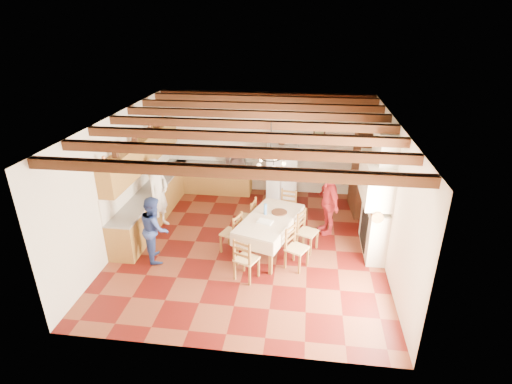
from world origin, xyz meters
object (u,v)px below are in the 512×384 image
Objects in this scene: person_woman_red at (328,202)px; dining_table at (270,221)px; hutch at (363,173)px; chair_right_near at (297,248)px; chair_left_far at (247,217)px; person_man at (158,194)px; chair_end_far at (287,209)px; chair_end_near at (247,258)px; chair_right_far at (308,231)px; refrigerator at (282,173)px; person_woman_blue at (155,228)px; microwave at (236,160)px; chair_left_near at (231,232)px.

dining_table is at bearing -74.52° from person_woman_red.
chair_right_near is at bearing -122.98° from hutch.
dining_table is 0.92m from chair_left_far.
person_man reaches higher than chair_left_far.
chair_end_far is at bearing -69.79° from person_man.
dining_table is 2.21× the size of chair_end_near.
chair_left_far is at bearing -153.25° from hutch.
dining_table is 2.21× the size of chair_end_far.
chair_right_near is 0.75m from chair_right_far.
hutch is at bearing -1.58° from chair_right_near.
person_woman_blue is (-2.53, -3.39, -0.11)m from refrigerator.
chair_end_near is (-1.00, -0.52, 0.00)m from chair_right_near.
microwave is (-1.63, 1.92, 0.58)m from chair_end_far.
dining_table is 2.95m from person_man.
person_woman_blue reaches higher than microwave.
chair_right_near is 3.77m from person_man.
refrigerator is 1.77× the size of chair_left_near.
hutch is 1.49× the size of person_woman_blue.
person_woman_blue is (-2.77, -1.80, 0.26)m from chair_end_far.
microwave reaches higher than chair_left_far.
person_man is at bearing -147.41° from refrigerator.
chair_left_near and chair_end_near have the same top height.
dining_table is at bearing -68.60° from microwave.
microwave reaches higher than chair_end_near.
person_man is 4.19m from person_woman_red.
person_woman_blue is (-1.59, -0.50, 0.26)m from chair_left_near.
chair_right_near is at bearing -98.55° from person_man.
hutch is 5.60m from person_woman_blue.
hutch is 2.37m from chair_end_far.
person_man is at bearing -125.03° from microwave.
refrigerator is at bearing 108.86° from chair_end_far.
chair_right_far reaches higher than dining_table.
person_man is (-2.49, 1.88, 0.44)m from chair_end_near.
chair_right_near is 3.10m from person_woman_blue.
chair_end_near is 0.59× the size of person_woman_red.
chair_right_far is 3.72m from microwave.
chair_right_near is at bearing 92.51° from chair_left_near.
chair_left_far is at bearing 94.76° from chair_right_far.
chair_left_near is at bearing -83.67° from microwave.
person_woman_red is (1.69, 2.14, 0.33)m from chair_end_near.
person_woman_red is (3.77, 1.65, 0.07)m from person_woman_blue.
chair_end_far is (0.69, 2.30, 0.00)m from chair_end_near.
hutch is at bearing -59.98° from person_man.
chair_end_far is at bearing 157.61° from chair_left_near.
chair_left_far is at bearing 72.92° from chair_right_near.
hutch reaches higher than chair_end_near.
person_woman_red is at bearing 37.30° from dining_table.
chair_left_far is at bearing -177.82° from chair_left_near.
person_man is (-2.93, -2.00, 0.07)m from refrigerator.
chair_left_near is at bearing -96.87° from person_woman_blue.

